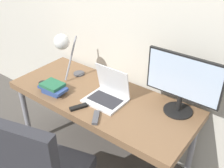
% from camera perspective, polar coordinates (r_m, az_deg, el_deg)
% --- Properties ---
extents(wall_back, '(8.00, 0.05, 2.60)m').
position_cam_1_polar(wall_back, '(2.17, 3.92, 15.07)').
color(wall_back, beige).
rests_on(wall_back, ground_plane).
extents(desk, '(1.57, 0.65, 0.71)m').
position_cam_1_polar(desk, '(2.17, -2.45, -4.00)').
color(desk, brown).
rests_on(desk, ground_plane).
extents(laptop, '(0.30, 0.25, 0.26)m').
position_cam_1_polar(laptop, '(2.06, -0.96, -2.16)').
color(laptop, silver).
rests_on(laptop, desk).
extents(monitor, '(0.55, 0.22, 0.45)m').
position_cam_1_polar(monitor, '(1.89, 15.13, 0.52)').
color(monitor, black).
rests_on(monitor, desk).
extents(desk_lamp, '(0.13, 0.28, 0.44)m').
position_cam_1_polar(desk_lamp, '(2.21, -10.54, 8.37)').
color(desk_lamp, '#4C4C51').
rests_on(desk_lamp, desk).
extents(book_stack, '(0.24, 0.16, 0.08)m').
position_cam_1_polar(book_stack, '(2.21, -12.62, -0.82)').
color(book_stack, '#334C8C').
rests_on(book_stack, desk).
extents(tv_remote, '(0.10, 0.14, 0.02)m').
position_cam_1_polar(tv_remote, '(2.00, -7.30, -5.01)').
color(tv_remote, black).
rests_on(tv_remote, desk).
extents(media_remote, '(0.11, 0.14, 0.02)m').
position_cam_1_polar(media_remote, '(1.89, -3.54, -7.30)').
color(media_remote, '#4C4C51').
rests_on(media_remote, desk).
extents(game_controller, '(0.15, 0.09, 0.04)m').
position_cam_1_polar(game_controller, '(2.32, -14.28, -0.04)').
color(game_controller, black).
rests_on(game_controller, desk).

